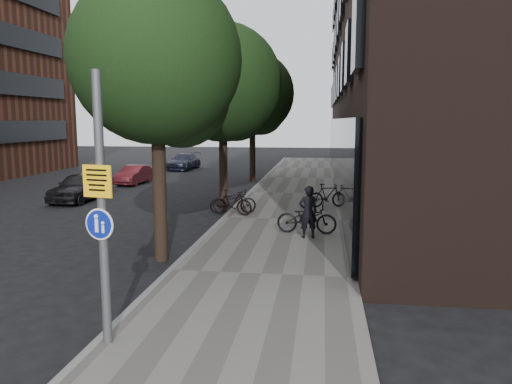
% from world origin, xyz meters
% --- Properties ---
extents(ground, '(120.00, 120.00, 0.00)m').
position_xyz_m(ground, '(0.00, 0.00, 0.00)').
color(ground, black).
rests_on(ground, ground).
extents(sidewalk, '(4.50, 60.00, 0.12)m').
position_xyz_m(sidewalk, '(0.25, 10.00, 0.06)').
color(sidewalk, '#64625D').
rests_on(sidewalk, ground).
extents(curb_edge, '(0.15, 60.00, 0.13)m').
position_xyz_m(curb_edge, '(-2.00, 10.00, 0.07)').
color(curb_edge, slate).
rests_on(curb_edge, ground).
extents(building_right_dark_brick, '(12.00, 40.00, 18.00)m').
position_xyz_m(building_right_dark_brick, '(8.50, 22.00, 9.00)').
color(building_right_dark_brick, black).
rests_on(building_right_dark_brick, ground).
extents(street_tree_near, '(4.40, 4.40, 7.50)m').
position_xyz_m(street_tree_near, '(-2.53, 4.64, 5.11)').
color(street_tree_near, black).
rests_on(street_tree_near, ground).
extents(street_tree_mid, '(5.00, 5.00, 7.80)m').
position_xyz_m(street_tree_mid, '(-2.53, 13.14, 5.11)').
color(street_tree_mid, black).
rests_on(street_tree_mid, ground).
extents(street_tree_far, '(5.00, 5.00, 7.80)m').
position_xyz_m(street_tree_far, '(-2.53, 22.14, 5.11)').
color(street_tree_far, black).
rests_on(street_tree_far, ground).
extents(signpost, '(0.50, 0.15, 4.39)m').
position_xyz_m(signpost, '(-1.80, -0.69, 2.34)').
color(signpost, '#595B5E').
rests_on(signpost, sidewalk).
extents(pedestrian, '(0.69, 0.55, 1.63)m').
position_xyz_m(pedestrian, '(1.24, 7.14, 0.93)').
color(pedestrian, black).
rests_on(pedestrian, sidewalk).
extents(parked_bike_facade_near, '(1.95, 0.78, 1.01)m').
position_xyz_m(parked_bike_facade_near, '(1.18, 7.75, 0.62)').
color(parked_bike_facade_near, black).
rests_on(parked_bike_facade_near, sidewalk).
extents(parked_bike_facade_far, '(1.73, 0.93, 1.00)m').
position_xyz_m(parked_bike_facade_far, '(1.89, 12.72, 0.62)').
color(parked_bike_facade_far, black).
rests_on(parked_bike_facade_far, sidewalk).
extents(parked_bike_curb_near, '(1.89, 0.97, 0.94)m').
position_xyz_m(parked_bike_curb_near, '(-1.80, 10.87, 0.59)').
color(parked_bike_curb_near, black).
rests_on(parked_bike_curb_near, sidewalk).
extents(parked_bike_curb_far, '(1.69, 0.81, 0.98)m').
position_xyz_m(parked_bike_curb_far, '(-1.77, 10.54, 0.61)').
color(parked_bike_curb_far, black).
rests_on(parked_bike_curb_far, sidewalk).
extents(parked_car_near, '(1.72, 3.98, 1.34)m').
position_xyz_m(parked_car_near, '(-9.52, 13.61, 0.67)').
color(parked_car_near, black).
rests_on(parked_car_near, ground).
extents(parked_car_mid, '(1.34, 3.38, 1.09)m').
position_xyz_m(parked_car_mid, '(-9.31, 19.83, 0.55)').
color(parked_car_mid, maroon).
rests_on(parked_car_mid, ground).
extents(parked_car_far, '(1.98, 4.27, 1.21)m').
position_xyz_m(parked_car_far, '(-8.85, 28.76, 0.60)').
color(parked_car_far, '#1B2132').
rests_on(parked_car_far, ground).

